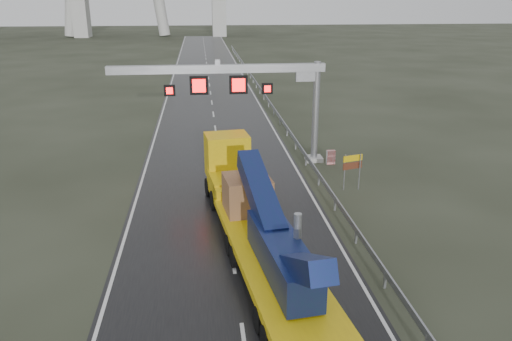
{
  "coord_description": "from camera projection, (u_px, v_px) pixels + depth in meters",
  "views": [
    {
      "loc": [
        -1.18,
        -16.24,
        11.46
      ],
      "look_at": [
        1.42,
        7.18,
        3.2
      ],
      "focal_mm": 35.0,
      "sensor_mm": 36.0,
      "label": 1
    }
  ],
  "objects": [
    {
      "name": "heavy_haul_truck",
      "position": [
        253.0,
        211.0,
        23.88
      ],
      "size": [
        5.04,
        19.3,
        4.49
      ],
      "rotation": [
        0.0,
        0.0,
        0.12
      ],
      "color": "#C8A10B",
      "rests_on": "ground"
    },
    {
      "name": "sign_gantry",
      "position": [
        249.0,
        86.0,
        34.39
      ],
      "size": [
        14.9,
        1.2,
        7.42
      ],
      "color": "beige",
      "rests_on": "ground"
    },
    {
      "name": "striped_barrier",
      "position": [
        331.0,
        157.0,
        35.87
      ],
      "size": [
        0.6,
        0.33,
        1.01
      ],
      "primitive_type": "cube",
      "rotation": [
        0.0,
        0.0,
        0.02
      ],
      "color": "red",
      "rests_on": "ground"
    },
    {
      "name": "exit_sign_pair",
      "position": [
        352.0,
        165.0,
        30.72
      ],
      "size": [
        1.3,
        0.44,
        2.3
      ],
      "rotation": [
        0.0,
        0.0,
        0.29
      ],
      "color": "gray",
      "rests_on": "ground"
    },
    {
      "name": "road",
      "position": [
        212.0,
        103.0,
        56.66
      ],
      "size": [
        11.0,
        200.0,
        0.02
      ],
      "primitive_type": "cube",
      "color": "black",
      "rests_on": "ground"
    },
    {
      "name": "ground",
      "position": [
        240.0,
        312.0,
        19.15
      ],
      "size": [
        400.0,
        400.0,
        0.0
      ],
      "primitive_type": "plane",
      "color": "#282B1E",
      "rests_on": "ground"
    },
    {
      "name": "guardrail",
      "position": [
        278.0,
        115.0,
        47.69
      ],
      "size": [
        0.2,
        140.0,
        1.4
      ],
      "primitive_type": null,
      "color": "gray",
      "rests_on": "ground"
    }
  ]
}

